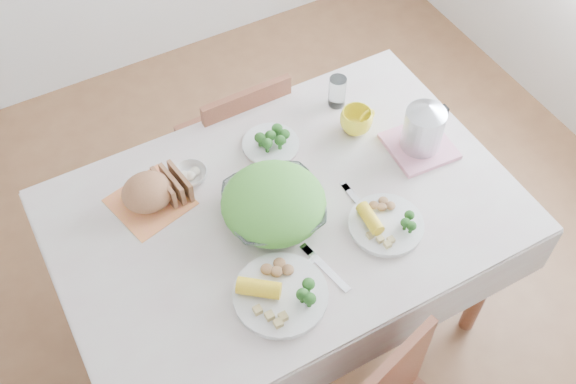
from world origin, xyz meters
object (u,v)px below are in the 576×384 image
dining_table (286,270)px  electric_kettle (424,124)px  dinner_plate_left (281,295)px  yellow_mug (356,121)px  salad_bowl (274,208)px  dinner_plate_right (386,225)px  chair_far (232,133)px

dining_table → electric_kettle: 0.74m
dinner_plate_left → electric_kettle: (0.71, 0.29, 0.11)m
dining_table → yellow_mug: 0.61m
salad_bowl → yellow_mug: yellow_mug is taller
dinner_plate_right → chair_far: bearing=99.9°
salad_bowl → electric_kettle: bearing=1.1°
dinner_plate_left → chair_far: bearing=73.9°
dining_table → electric_kettle: electric_kettle is taller
dining_table → yellow_mug: bearing=26.0°
dining_table → salad_bowl: size_ratio=4.37×
dining_table → salad_bowl: (-0.04, -0.00, 0.43)m
dinner_plate_left → dining_table: bearing=58.6°
dinner_plate_right → yellow_mug: bearing=70.8°
dinner_plate_left → yellow_mug: yellow_mug is taller
dining_table → yellow_mug: yellow_mug is taller
chair_far → yellow_mug: (0.29, -0.46, 0.34)m
dinner_plate_right → electric_kettle: bearing=37.7°
yellow_mug → electric_kettle: electric_kettle is taller
dinner_plate_right → yellow_mug: (0.14, 0.41, 0.03)m
electric_kettle → chair_far: bearing=139.2°
dinner_plate_left → yellow_mug: bearing=39.9°
dining_table → dinner_plate_left: size_ratio=4.86×
dining_table → dinner_plate_left: (-0.17, -0.28, 0.40)m
dining_table → dinner_plate_left: bearing=-121.4°
salad_bowl → dinner_plate_right: size_ratio=1.31×
chair_far → electric_kettle: 0.89m
yellow_mug → dinner_plate_right: bearing=-109.2°
salad_bowl → yellow_mug: bearing=23.8°
salad_bowl → dining_table: bearing=1.3°
chair_far → dinner_plate_left: bearing=73.1°
dinner_plate_left → yellow_mug: 0.73m
salad_bowl → dinner_plate_right: bearing=-36.4°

